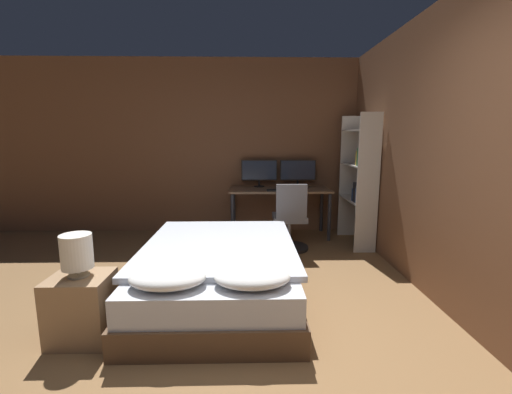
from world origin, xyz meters
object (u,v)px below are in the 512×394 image
bed (219,271)px  office_chair (290,224)px  bedside_lamp (77,252)px  keyboard (281,190)px  nightstand (82,308)px  desk (280,194)px  bookshelf (360,176)px  monitor_left (259,171)px  monitor_right (298,171)px  computer_mouse (301,189)px

bed → office_chair: office_chair is taller
bedside_lamp → keyboard: 3.02m
nightstand → desk: bearing=57.6°
nightstand → bedside_lamp: (0.00, -0.00, 0.43)m
keyboard → bookshelf: bookshelf is taller
bed → keyboard: bearing=67.5°
monitor_left → desk: bearing=-35.6°
bedside_lamp → office_chair: bearing=48.5°
bed → monitor_right: 2.59m
monitor_right → bookshelf: 1.02m
bed → desk: bearing=69.6°
computer_mouse → monitor_left: bearing=144.3°
monitor_right → office_chair: bearing=-104.3°
bedside_lamp → desk: (1.72, 2.70, -0.03)m
nightstand → keyboard: keyboard is taller
bed → computer_mouse: computer_mouse is taller
desk → keyboard: bearing=-90.0°
bedside_lamp → office_chair: office_chair is taller
monitor_right → bookshelf: (0.75, -0.69, -0.01)m
computer_mouse → bookshelf: 0.83m
bedside_lamp → bed: bearing=34.9°
monitor_left → keyboard: size_ratio=1.35×
bedside_lamp → computer_mouse: (2.01, 2.49, 0.07)m
nightstand → bedside_lamp: size_ratio=1.58×
nightstand → keyboard: size_ratio=1.22×
keyboard → bed: bearing=-112.5°
monitor_right → computer_mouse: monitor_right is taller
bedside_lamp → office_chair: size_ratio=0.35×
monitor_left → keyboard: 0.57m
office_chair → bookshelf: 1.17m
bed → nightstand: size_ratio=4.07×
desk → office_chair: size_ratio=1.65×
nightstand → monitor_right: size_ratio=0.90×
bed → keyboard: keyboard is taller
bed → office_chair: bearing=58.5°
office_chair → bookshelf: size_ratio=0.50×
monitor_right → keyboard: size_ratio=1.35×
nightstand → computer_mouse: 3.24m
computer_mouse → nightstand: bearing=-128.9°
monitor_left → computer_mouse: monitor_left is taller
bedside_lamp → computer_mouse: bearing=51.1°
bookshelf → nightstand: bearing=-141.2°
keyboard → bookshelf: bearing=-14.0°
keyboard → office_chair: 0.60m
monitor_right → bookshelf: bookshelf is taller
desk → monitor_right: monitor_right is taller
nightstand → computer_mouse: size_ratio=7.09×
bedside_lamp → bookshelf: size_ratio=0.17×
bed → monitor_left: 2.40m
bookshelf → desk: bearing=155.7°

